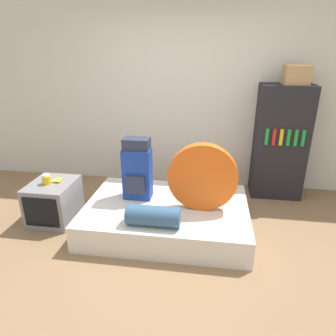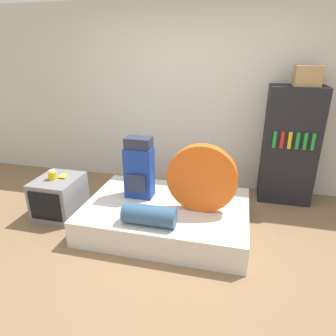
{
  "view_description": "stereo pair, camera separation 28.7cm",
  "coord_description": "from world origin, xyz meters",
  "px_view_note": "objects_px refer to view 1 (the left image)",
  "views": [
    {
      "loc": [
        0.41,
        -2.5,
        1.97
      ],
      "look_at": [
        -0.04,
        0.52,
        0.75
      ],
      "focal_mm": 32.0,
      "sensor_mm": 36.0,
      "label": 1
    },
    {
      "loc": [
        0.69,
        -2.45,
        1.97
      ],
      "look_at": [
        -0.04,
        0.52,
        0.75
      ],
      "focal_mm": 32.0,
      "sensor_mm": 36.0,
      "label": 2
    }
  ],
  "objects_px": {
    "backpack": "(137,170)",
    "television": "(54,201)",
    "sleeping_roll": "(153,216)",
    "tent_bag": "(202,177)",
    "canister": "(46,180)",
    "cardboard_box": "(296,75)",
    "bookshelf": "(280,142)"
  },
  "relations": [
    {
      "from": "sleeping_roll",
      "to": "canister",
      "type": "xyz_separation_m",
      "value": [
        -1.35,
        0.4,
        0.14
      ]
    },
    {
      "from": "tent_bag",
      "to": "canister",
      "type": "height_order",
      "value": "tent_bag"
    },
    {
      "from": "bookshelf",
      "to": "cardboard_box",
      "type": "distance_m",
      "value": 0.9
    },
    {
      "from": "cardboard_box",
      "to": "sleeping_roll",
      "type": "bearing_deg",
      "value": -135.27
    },
    {
      "from": "cardboard_box",
      "to": "tent_bag",
      "type": "bearing_deg",
      "value": -134.21
    },
    {
      "from": "tent_bag",
      "to": "sleeping_roll",
      "type": "relative_size",
      "value": 1.39
    },
    {
      "from": "tent_bag",
      "to": "cardboard_box",
      "type": "bearing_deg",
      "value": 45.79
    },
    {
      "from": "backpack",
      "to": "tent_bag",
      "type": "xyz_separation_m",
      "value": [
        0.77,
        -0.17,
        0.02
      ]
    },
    {
      "from": "tent_bag",
      "to": "bookshelf",
      "type": "distance_m",
      "value": 1.52
    },
    {
      "from": "backpack",
      "to": "cardboard_box",
      "type": "xyz_separation_m",
      "value": [
        1.85,
        0.95,
        1.01
      ]
    },
    {
      "from": "canister",
      "to": "sleeping_roll",
      "type": "bearing_deg",
      "value": -16.38
    },
    {
      "from": "backpack",
      "to": "television",
      "type": "xyz_separation_m",
      "value": [
        -1.02,
        -0.16,
        -0.41
      ]
    },
    {
      "from": "sleeping_roll",
      "to": "bookshelf",
      "type": "xyz_separation_m",
      "value": [
        1.48,
        1.56,
        0.37
      ]
    },
    {
      "from": "backpack",
      "to": "cardboard_box",
      "type": "bearing_deg",
      "value": 27.14
    },
    {
      "from": "backpack",
      "to": "sleeping_roll",
      "type": "relative_size",
      "value": 1.35
    },
    {
      "from": "bookshelf",
      "to": "cardboard_box",
      "type": "bearing_deg",
      "value": -18.76
    },
    {
      "from": "canister",
      "to": "cardboard_box",
      "type": "xyz_separation_m",
      "value": [
        2.9,
        1.14,
        1.12
      ]
    },
    {
      "from": "backpack",
      "to": "bookshelf",
      "type": "xyz_separation_m",
      "value": [
        1.78,
        0.97,
        0.12
      ]
    },
    {
      "from": "backpack",
      "to": "canister",
      "type": "height_order",
      "value": "backpack"
    },
    {
      "from": "backpack",
      "to": "cardboard_box",
      "type": "distance_m",
      "value": 2.31
    },
    {
      "from": "canister",
      "to": "bookshelf",
      "type": "height_order",
      "value": "bookshelf"
    },
    {
      "from": "television",
      "to": "tent_bag",
      "type": "bearing_deg",
      "value": -0.07
    },
    {
      "from": "tent_bag",
      "to": "canister",
      "type": "relative_size",
      "value": 6.42
    },
    {
      "from": "canister",
      "to": "tent_bag",
      "type": "bearing_deg",
      "value": 0.76
    },
    {
      "from": "television",
      "to": "backpack",
      "type": "bearing_deg",
      "value": 9.12
    },
    {
      "from": "backpack",
      "to": "bookshelf",
      "type": "bearing_deg",
      "value": 28.67
    },
    {
      "from": "backpack",
      "to": "tent_bag",
      "type": "relative_size",
      "value": 0.97
    },
    {
      "from": "television",
      "to": "canister",
      "type": "distance_m",
      "value": 0.3
    },
    {
      "from": "tent_bag",
      "to": "canister",
      "type": "distance_m",
      "value": 1.82
    },
    {
      "from": "sleeping_roll",
      "to": "tent_bag",
      "type": "bearing_deg",
      "value": 42.12
    },
    {
      "from": "backpack",
      "to": "sleeping_roll",
      "type": "xyz_separation_m",
      "value": [
        0.3,
        -0.59,
        -0.25
      ]
    },
    {
      "from": "television",
      "to": "bookshelf",
      "type": "relative_size",
      "value": 0.38
    }
  ]
}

